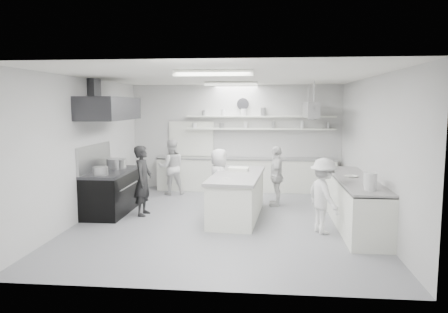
# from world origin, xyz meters

# --- Properties ---
(floor) EXTENTS (6.00, 7.00, 0.02)m
(floor) POSITION_xyz_m (0.00, 0.00, -0.01)
(floor) COLOR gray
(floor) RESTS_ON ground
(ceiling) EXTENTS (6.00, 7.00, 0.02)m
(ceiling) POSITION_xyz_m (0.00, 0.00, 3.01)
(ceiling) COLOR white
(ceiling) RESTS_ON wall_back
(wall_back) EXTENTS (6.00, 0.04, 3.00)m
(wall_back) POSITION_xyz_m (0.00, 3.50, 1.50)
(wall_back) COLOR silver
(wall_back) RESTS_ON floor
(wall_front) EXTENTS (6.00, 0.04, 3.00)m
(wall_front) POSITION_xyz_m (0.00, -3.50, 1.50)
(wall_front) COLOR silver
(wall_front) RESTS_ON floor
(wall_left) EXTENTS (0.04, 7.00, 3.00)m
(wall_left) POSITION_xyz_m (-3.00, 0.00, 1.50)
(wall_left) COLOR silver
(wall_left) RESTS_ON floor
(wall_right) EXTENTS (0.04, 7.00, 3.00)m
(wall_right) POSITION_xyz_m (3.00, 0.00, 1.50)
(wall_right) COLOR silver
(wall_right) RESTS_ON floor
(stove) EXTENTS (0.80, 1.80, 0.90)m
(stove) POSITION_xyz_m (-2.60, 0.40, 0.45)
(stove) COLOR black
(stove) RESTS_ON floor
(exhaust_hood) EXTENTS (0.85, 2.00, 0.50)m
(exhaust_hood) POSITION_xyz_m (-2.60, 0.40, 2.35)
(exhaust_hood) COLOR #313134
(exhaust_hood) RESTS_ON wall_left
(back_counter) EXTENTS (5.00, 0.60, 0.92)m
(back_counter) POSITION_xyz_m (0.30, 3.20, 0.46)
(back_counter) COLOR white
(back_counter) RESTS_ON floor
(shelf_lower) EXTENTS (4.20, 0.26, 0.04)m
(shelf_lower) POSITION_xyz_m (0.70, 3.37, 1.75)
(shelf_lower) COLOR white
(shelf_lower) RESTS_ON wall_back
(shelf_upper) EXTENTS (4.20, 0.26, 0.04)m
(shelf_upper) POSITION_xyz_m (0.70, 3.37, 2.10)
(shelf_upper) COLOR white
(shelf_upper) RESTS_ON wall_back
(pass_through_window) EXTENTS (1.30, 0.04, 1.00)m
(pass_through_window) POSITION_xyz_m (-1.30, 3.48, 1.45)
(pass_through_window) COLOR black
(pass_through_window) RESTS_ON wall_back
(wall_clock) EXTENTS (0.32, 0.05, 0.32)m
(wall_clock) POSITION_xyz_m (0.20, 3.46, 2.45)
(wall_clock) COLOR white
(wall_clock) RESTS_ON wall_back
(right_counter) EXTENTS (0.74, 3.30, 0.94)m
(right_counter) POSITION_xyz_m (2.65, -0.20, 0.47)
(right_counter) COLOR white
(right_counter) RESTS_ON floor
(pot_rack) EXTENTS (0.30, 1.60, 0.40)m
(pot_rack) POSITION_xyz_m (2.00, 2.40, 2.30)
(pot_rack) COLOR #A4A5A6
(pot_rack) RESTS_ON ceiling
(light_fixture_front) EXTENTS (1.30, 0.25, 0.10)m
(light_fixture_front) POSITION_xyz_m (0.00, -1.80, 2.94)
(light_fixture_front) COLOR white
(light_fixture_front) RESTS_ON ceiling
(light_fixture_rear) EXTENTS (1.30, 0.25, 0.10)m
(light_fixture_rear) POSITION_xyz_m (0.00, 1.80, 2.94)
(light_fixture_rear) COLOR white
(light_fixture_rear) RESTS_ON ceiling
(prep_island) EXTENTS (1.10, 2.51, 0.90)m
(prep_island) POSITION_xyz_m (0.25, 0.28, 0.45)
(prep_island) COLOR white
(prep_island) RESTS_ON floor
(stove_pot) EXTENTS (0.45, 0.45, 0.28)m
(stove_pot) POSITION_xyz_m (-2.60, 0.77, 1.05)
(stove_pot) COLOR #A4A5A6
(stove_pot) RESTS_ON stove
(cook_stove) EXTENTS (0.39, 0.58, 1.55)m
(cook_stove) POSITION_xyz_m (-1.82, 0.25, 0.77)
(cook_stove) COLOR black
(cook_stove) RESTS_ON floor
(cook_back) EXTENTS (0.86, 0.76, 1.49)m
(cook_back) POSITION_xyz_m (-1.69, 2.52, 0.75)
(cook_back) COLOR silver
(cook_back) RESTS_ON floor
(cook_island_left) EXTENTS (0.49, 0.72, 1.43)m
(cook_island_left) POSITION_xyz_m (-0.21, 0.87, 0.71)
(cook_island_left) COLOR silver
(cook_island_left) RESTS_ON floor
(cook_island_right) EXTENTS (0.41, 0.87, 1.45)m
(cook_island_right) POSITION_xyz_m (1.13, 1.46, 0.73)
(cook_island_right) COLOR silver
(cook_island_right) RESTS_ON floor
(cook_right) EXTENTS (0.84, 1.06, 1.44)m
(cook_right) POSITION_xyz_m (1.96, -0.72, 0.72)
(cook_right) COLOR silver
(cook_right) RESTS_ON floor
(bowl_island_a) EXTENTS (0.31, 0.31, 0.06)m
(bowl_island_a) POSITION_xyz_m (0.11, 0.81, 0.93)
(bowl_island_a) COLOR #A4A5A6
(bowl_island_a) RESTS_ON prep_island
(bowl_island_b) EXTENTS (0.22, 0.22, 0.06)m
(bowl_island_b) POSITION_xyz_m (0.08, -0.34, 0.93)
(bowl_island_b) COLOR white
(bowl_island_b) RESTS_ON prep_island
(bowl_right) EXTENTS (0.33, 0.33, 0.06)m
(bowl_right) POSITION_xyz_m (2.59, -0.03, 0.97)
(bowl_right) COLOR white
(bowl_right) RESTS_ON right_counter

